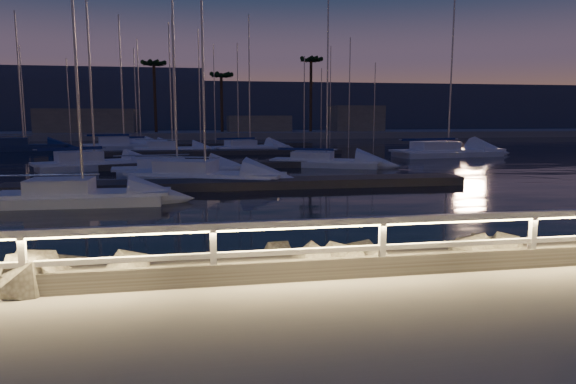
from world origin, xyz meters
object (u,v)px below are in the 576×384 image
Objects in this scene: sailboat_k at (248,147)px; sailboat_l at (445,151)px; sailboat_h at (324,161)px; sailboat_g at (174,169)px; sailboat_i at (22,146)px; sailboat_e at (92,163)px; sailboat_c at (201,175)px; sailboat_n at (139,145)px; sailboat_m at (122,145)px; sailboat_j at (170,148)px; sailboat_b at (79,195)px; guard_rail at (324,235)px.

sailboat_k is 0.78× the size of sailboat_l.
sailboat_g is at bearing -135.54° from sailboat_h.
sailboat_e is at bearing -75.03° from sailboat_i.
sailboat_k is (11.70, 15.99, -0.04)m from sailboat_e.
sailboat_e is 15.21m from sailboat_h.
sailboat_c is 4.07m from sailboat_g.
sailboat_n is at bearing 93.41° from sailboat_g.
sailboat_h is at bearing -72.58° from sailboat_n.
sailboat_g is 1.08× the size of sailboat_n.
sailboat_k is 13.41m from sailboat_m.
sailboat_l is at bearing -32.52° from sailboat_i.
sailboat_i is at bearing 163.89° from sailboat_j.
sailboat_j is at bearing 87.30° from sailboat_b.
sailboat_i is 1.19× the size of sailboat_n.
sailboat_j is 0.91× the size of sailboat_k.
sailboat_j is at bearing -62.12° from sailboat_m.
sailboat_l is 31.39m from sailboat_n.
guard_rail is 3.69× the size of sailboat_j.
sailboat_l is (23.32, -8.75, 0.06)m from sailboat_j.
sailboat_b is 34.41m from sailboat_m.
sailboat_k is at bearing 85.98° from guard_rail.
sailboat_c is 1.01× the size of sailboat_m.
sailboat_c is 10.38m from sailboat_e.
sailboat_k reaches higher than sailboat_n.
sailboat_h is 27.10m from sailboat_n.
sailboat_c is at bearing -74.38° from sailboat_g.
sailboat_m is at bearing 101.61° from guard_rail.
sailboat_e is 20.74m from sailboat_m.
sailboat_n is (-8.06, 48.41, -0.97)m from guard_rail.
sailboat_i is (-25.61, 21.00, 0.08)m from sailboat_h.
sailboat_c is 1.09× the size of sailboat_e.
sailboat_l reaches higher than sailboat_h.
sailboat_h is (6.45, 25.52, -0.98)m from guard_rail.
sailboat_k is at bearing -34.55° from sailboat_m.
guard_rail is 3.85× the size of sailboat_n.
guard_rail is at bearing -128.07° from sailboat_l.
sailboat_h reaches higher than sailboat_g.
sailboat_g is (-1.53, 3.77, -0.03)m from sailboat_c.
sailboat_i reaches higher than sailboat_m.
sailboat_b is at bearing -102.81° from sailboat_n.
sailboat_k is (2.95, 41.98, -0.96)m from guard_rail.
sailboat_b is 7.50m from sailboat_c.
sailboat_i is 15.69m from sailboat_j.
sailboat_l is 1.24× the size of sailboat_m.
sailboat_h is 0.98× the size of sailboat_k.
sailboat_l is at bearing 18.29° from sailboat_g.
sailboat_g is 21.03m from sailboat_k.
sailboat_n reaches higher than guard_rail.
sailboat_l reaches higher than sailboat_m.
sailboat_c is 25.07m from sailboat_l.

